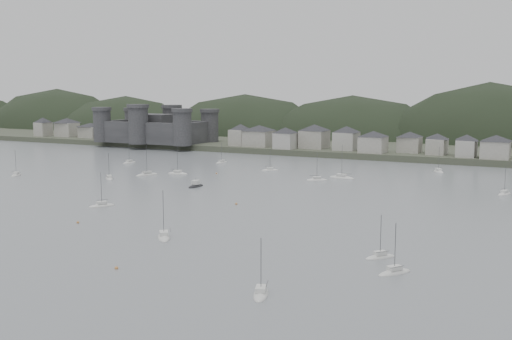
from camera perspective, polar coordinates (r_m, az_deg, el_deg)
The scene contains 9 objects.
ground at distance 141.58m, azimuth -14.21°, elevation -5.95°, with size 900.00×900.00×0.00m, color slate.
far_shore_land at distance 409.19m, azimuth 14.36°, elevation 2.96°, with size 900.00×250.00×3.00m, color #383D2D.
forested_ridge at distance 384.48m, azimuth 14.13°, elevation 0.77°, with size 851.55×103.94×102.57m.
castle at distance 353.76m, azimuth -9.49°, elevation 3.95°, with size 66.00×43.00×20.00m.
waterfront_town at distance 289.80m, azimuth 19.12°, elevation 2.41°, with size 451.48×28.46×12.92m.
sailboat_lead at distance 251.96m, azimuth 16.92°, elevation -0.15°, with size 6.56×7.96×10.83m.
moored_fleet at distance 194.50m, azimuth -1.27°, elevation -2.02°, with size 248.65×157.51×13.50m.
motor_launch_far at distance 205.35m, azimuth -5.73°, elevation -1.51°, with size 3.03×7.88×3.87m.
mooring_buoys at distance 170.38m, azimuth -5.67°, elevation -3.43°, with size 188.88×118.24×0.70m.
Camera 1 is at (92.15, -102.48, 32.42)m, focal length 42.17 mm.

